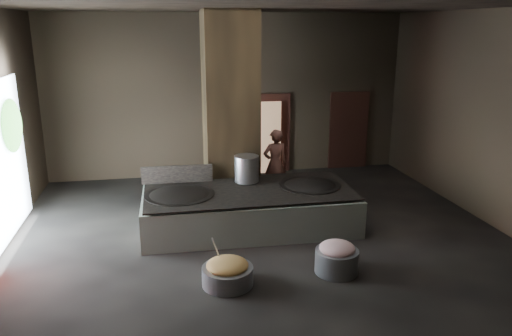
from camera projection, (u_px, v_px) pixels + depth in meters
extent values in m
cube|color=black|center=(259.00, 236.00, 10.35)|extent=(10.00, 9.00, 0.10)
cube|color=black|center=(259.00, 3.00, 9.08)|extent=(10.00, 9.00, 0.10)
cube|color=black|center=(228.00, 96.00, 14.01)|extent=(10.00, 0.10, 4.50)
cube|color=black|center=(340.00, 207.00, 5.42)|extent=(10.00, 0.10, 4.50)
cube|color=black|center=(491.00, 118.00, 10.63)|extent=(0.10, 9.00, 4.50)
cube|color=black|center=(230.00, 111.00, 11.46)|extent=(1.20, 1.20, 4.50)
cube|color=silver|center=(249.00, 209.00, 10.59)|extent=(4.46, 2.20, 0.77)
cube|color=black|center=(249.00, 190.00, 10.48)|extent=(4.32, 2.07, 0.03)
ellipsoid|color=black|center=(179.00, 198.00, 10.18)|extent=(1.39, 1.39, 0.38)
cylinder|color=black|center=(179.00, 195.00, 10.17)|extent=(1.42, 1.42, 0.05)
ellipsoid|color=black|center=(310.00, 189.00, 10.79)|extent=(1.30, 1.30, 0.36)
cylinder|color=black|center=(310.00, 186.00, 10.77)|extent=(1.32, 1.32, 0.05)
cylinder|color=silver|center=(246.00, 169.00, 10.92)|extent=(0.54, 0.54, 0.58)
cube|color=black|center=(177.00, 174.00, 10.86)|extent=(1.54, 0.09, 0.38)
imported|color=#95594C|center=(275.00, 164.00, 12.30)|extent=(0.69, 0.51, 1.73)
cylinder|color=slate|center=(228.00, 276.00, 8.25)|extent=(0.97, 0.97, 0.31)
ellipsoid|color=olive|center=(227.00, 265.00, 8.20)|extent=(0.70, 0.70, 0.22)
cylinder|color=silver|center=(217.00, 251.00, 8.26)|extent=(0.21, 0.30, 0.61)
cylinder|color=slate|center=(337.00, 261.00, 8.66)|extent=(0.94, 0.94, 0.41)
ellipsoid|color=#BC7076|center=(337.00, 248.00, 8.59)|extent=(0.63, 0.63, 0.24)
cube|color=black|center=(270.00, 135.00, 14.45)|extent=(1.18, 0.08, 2.38)
cube|color=#8C6647|center=(266.00, 138.00, 14.29)|extent=(0.88, 0.04, 2.08)
cube|color=black|center=(348.00, 132.00, 14.89)|extent=(1.18, 0.08, 2.38)
cube|color=#8C6647|center=(354.00, 132.00, 15.09)|extent=(0.81, 0.04, 1.92)
ellipsoid|color=#194714|center=(12.00, 126.00, 10.08)|extent=(0.28, 1.10, 1.10)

